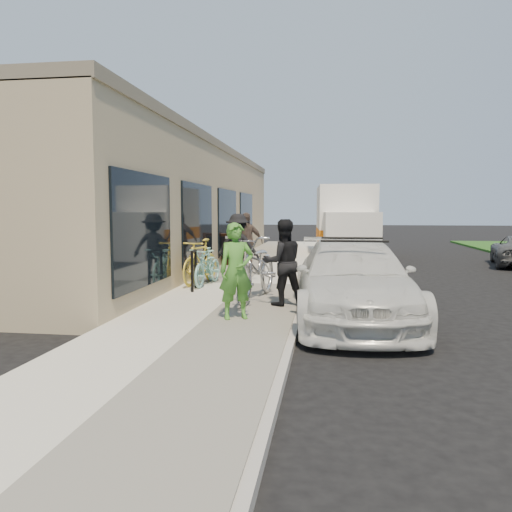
{
  "coord_description": "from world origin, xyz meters",
  "views": [
    {
      "loc": [
        0.08,
        -9.27,
        1.98
      ],
      "look_at": [
        -1.39,
        0.73,
        1.05
      ],
      "focal_mm": 35.0,
      "sensor_mm": 36.0,
      "label": 1
    }
  ],
  "objects": [
    {
      "name": "ground",
      "position": [
        0.0,
        0.0,
        0.0
      ],
      "size": [
        120.0,
        120.0,
        0.0
      ],
      "primitive_type": "plane",
      "color": "black",
      "rests_on": "ground"
    },
    {
      "name": "sidewalk",
      "position": [
        -2.0,
        3.0,
        0.07
      ],
      "size": [
        3.0,
        34.0,
        0.15
      ],
      "primitive_type": "cube",
      "color": "beige",
      "rests_on": "ground"
    },
    {
      "name": "curb",
      "position": [
        -0.45,
        3.0,
        0.07
      ],
      "size": [
        0.12,
        34.0,
        0.13
      ],
      "primitive_type": "cube",
      "color": "#A59F96",
      "rests_on": "ground"
    },
    {
      "name": "storefront",
      "position": [
        -5.24,
        7.99,
        2.12
      ],
      "size": [
        3.6,
        20.0,
        4.22
      ],
      "color": "tan",
      "rests_on": "ground"
    },
    {
      "name": "bike_rack",
      "position": [
        -2.99,
        1.77,
        0.71
      ],
      "size": [
        0.15,
        0.65,
        0.92
      ],
      "rotation": [
        0.0,
        0.0,
        0.14
      ],
      "color": "black",
      "rests_on": "sidewalk"
    },
    {
      "name": "sandwich_board",
      "position": [
        -3.16,
        6.98,
        0.7
      ],
      "size": [
        0.86,
        0.86,
        1.07
      ],
      "rotation": [
        0.0,
        0.0,
        -0.41
      ],
      "color": "black",
      "rests_on": "sidewalk"
    },
    {
      "name": "sedan_white",
      "position": [
        0.5,
        -0.22,
        0.72
      ],
      "size": [
        2.31,
        5.05,
        1.47
      ],
      "rotation": [
        0.0,
        0.0,
        0.06
      ],
      "color": "silver",
      "rests_on": "ground"
    },
    {
      "name": "sedan_silver",
      "position": [
        0.45,
        4.47,
        0.52
      ],
      "size": [
        1.23,
        3.06,
        1.04
      ],
      "primitive_type": "imported",
      "rotation": [
        0.0,
        0.0,
        -0.0
      ],
      "color": "#A8A8AD",
      "rests_on": "ground"
    },
    {
      "name": "moving_truck",
      "position": [
        0.76,
        12.33,
        1.34
      ],
      "size": [
        2.63,
        6.26,
        3.02
      ],
      "rotation": [
        0.0,
        0.0,
        0.06
      ],
      "color": "white",
      "rests_on": "ground"
    },
    {
      "name": "tandem_bike",
      "position": [
        -1.38,
        0.77,
        0.82
      ],
      "size": [
        1.22,
        2.64,
        1.34
      ],
      "primitive_type": "imported",
      "rotation": [
        0.0,
        0.0,
        -0.13
      ],
      "color": "silver",
      "rests_on": "sidewalk"
    },
    {
      "name": "woman_rider",
      "position": [
        -1.46,
        -1.09,
        0.96
      ],
      "size": [
        0.7,
        0.6,
        1.62
      ],
      "primitive_type": "imported",
      "rotation": [
        0.0,
        0.0,
        0.42
      ],
      "color": "#458A2E",
      "rests_on": "sidewalk"
    },
    {
      "name": "man_standing",
      "position": [
        -0.8,
        0.23,
        0.98
      ],
      "size": [
        0.98,
        0.88,
        1.66
      ],
      "primitive_type": "imported",
      "rotation": [
        0.0,
        0.0,
        3.52
      ],
      "color": "black",
      "rests_on": "sidewalk"
    },
    {
      "name": "cruiser_bike_a",
      "position": [
        -2.96,
        2.78,
        0.6
      ],
      "size": [
        0.46,
        1.5,
        0.9
      ],
      "primitive_type": "imported",
      "rotation": [
        0.0,
        0.0,
        -0.03
      ],
      "color": "#8ACEC4",
      "rests_on": "sidewalk"
    },
    {
      "name": "cruiser_bike_b",
      "position": [
        -2.86,
        2.58,
        0.6
      ],
      "size": [
        0.76,
        1.78,
        0.91
      ],
      "primitive_type": "imported",
      "rotation": [
        0.0,
        0.0,
        -0.09
      ],
      "color": "#8ACEC4",
      "rests_on": "sidewalk"
    },
    {
      "name": "cruiser_bike_c",
      "position": [
        -3.08,
        2.71,
        0.71
      ],
      "size": [
        0.89,
        1.93,
        1.12
      ],
      "primitive_type": "imported",
      "rotation": [
        0.0,
        0.0,
        -0.2
      ],
      "color": "gold",
      "rests_on": "sidewalk"
    },
    {
      "name": "bystander_a",
      "position": [
        -2.3,
        3.6,
        1.02
      ],
      "size": [
        1.18,
        0.74,
        1.74
      ],
      "primitive_type": "imported",
      "rotation": [
        0.0,
        0.0,
        3.05
      ],
      "color": "black",
      "rests_on": "sidewalk"
    },
    {
      "name": "bystander_b",
      "position": [
        -2.43,
        5.66,
        1.03
      ],
      "size": [
        1.08,
        0.54,
        1.76
      ],
      "primitive_type": "imported",
      "rotation": [
        0.0,
        0.0,
        0.11
      ],
      "color": "brown",
      "rests_on": "sidewalk"
    }
  ]
}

